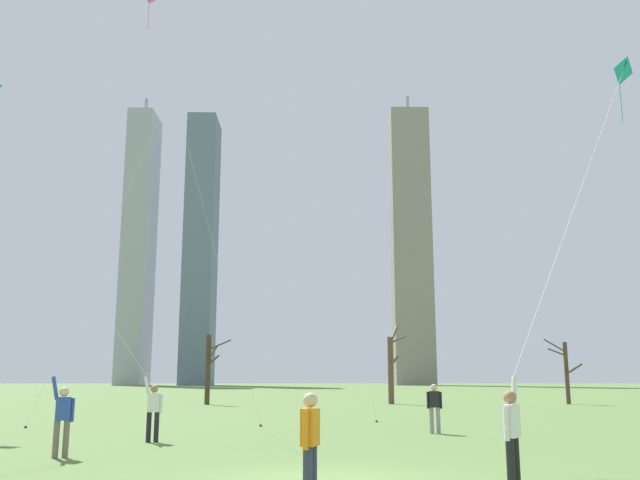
# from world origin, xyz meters

# --- Properties ---
(kite_flyer_midfield_center_blue) EXTENTS (7.48, 0.61, 11.23)m
(kite_flyer_midfield_center_blue) POSITION_xyz_m (-6.36, 7.58, 3.19)
(kite_flyer_midfield_center_blue) COLOR black
(kite_flyer_midfield_center_blue) RESTS_ON ground
(kite_flyer_foreground_right_teal) EXTENTS (6.34, 7.12, 11.06)m
(kite_flyer_foreground_right_teal) POSITION_xyz_m (3.69, -0.46, 1.96)
(kite_flyer_foreground_right_teal) COLOR black
(kite_flyer_foreground_right_teal) RESTS_ON ground
(bystander_far_off_by_trees) EXTENTS (0.51, 0.24, 1.62)m
(bystander_far_off_by_trees) POSITION_xyz_m (3.94, 10.63, 0.90)
(bystander_far_off_by_trees) COLOR gray
(bystander_far_off_by_trees) RESTS_ON ground
(bystander_watching_nearby) EXTENTS (0.30, 0.49, 1.62)m
(bystander_watching_nearby) POSITION_xyz_m (-0.32, -2.52, 0.90)
(bystander_watching_nearby) COLOR #33384C
(bystander_watching_nearby) RESTS_ON ground
(distant_kite_drifting_right_red) EXTENTS (7.37, 1.42, 21.02)m
(distant_kite_drifting_right_red) POSITION_xyz_m (-4.98, 14.52, 17.11)
(distant_kite_drifting_right_red) COLOR red
(distant_kite_drifting_right_red) RESTS_ON ground
(distant_kite_low_near_trees_pink) EXTENTS (4.13, 5.77, 15.14)m
(distant_kite_low_near_trees_pink) POSITION_xyz_m (-5.33, 9.40, 12.61)
(distant_kite_low_near_trees_pink) COLOR pink
(distant_kite_low_near_trees_pink) RESTS_ON ground
(bare_tree_left_of_center) EXTENTS (1.96, 1.88, 4.53)m
(bare_tree_left_of_center) POSITION_xyz_m (17.93, 35.87, 2.31)
(bare_tree_left_of_center) COLOR #4C3828
(bare_tree_left_of_center) RESTS_ON ground
(bare_tree_far_right_edge) EXTENTS (1.84, 1.52, 4.76)m
(bare_tree_far_right_edge) POSITION_xyz_m (-7.12, 35.62, 2.49)
(bare_tree_far_right_edge) COLOR #423326
(bare_tree_far_right_edge) RESTS_ON ground
(bare_tree_right_of_center) EXTENTS (1.57, 2.32, 5.58)m
(bare_tree_right_of_center) POSITION_xyz_m (5.67, 36.41, 2.64)
(bare_tree_right_of_center) COLOR brown
(bare_tree_right_of_center) RESTS_ON ground
(skyline_wide_slab) EXTENTS (6.83, 11.90, 64.51)m
(skyline_wide_slab) POSITION_xyz_m (-25.77, 150.44, 32.26)
(skyline_wide_slab) COLOR slate
(skyline_wide_slab) RESTS_ON ground
(skyline_mid_tower_left) EXTENTS (6.04, 11.35, 69.94)m
(skyline_mid_tower_left) POSITION_xyz_m (-40.40, 149.59, 32.70)
(skyline_mid_tower_left) COLOR #9EA3AD
(skyline_mid_tower_left) RESTS_ON ground
(skyline_slender_spire) EXTENTS (9.46, 6.56, 72.46)m
(skyline_slender_spire) POSITION_xyz_m (25.37, 152.67, 34.17)
(skyline_slender_spire) COLOR gray
(skyline_slender_spire) RESTS_ON ground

